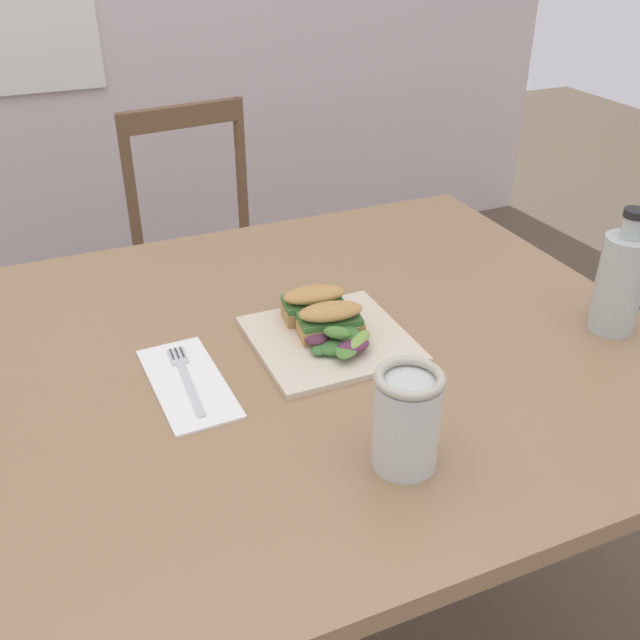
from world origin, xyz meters
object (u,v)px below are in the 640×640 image
Objects in this scene: bottle_cold_brew at (617,286)px; mason_jar_iced_tea at (406,424)px; fork_on_napkin at (185,374)px; plate_lunch at (330,339)px; dining_table at (298,406)px; chair_wooden_far at (212,262)px; sandwich_half_front at (331,319)px; sandwich_half_back at (314,302)px.

bottle_cold_brew is 1.55× the size of mason_jar_iced_tea.
mason_jar_iced_tea reaches higher than fork_on_napkin.
dining_table is at bearing 171.62° from plate_lunch.
bottle_cold_brew reaches higher than dining_table.
chair_wooden_far is (0.11, 0.95, -0.17)m from dining_table.
dining_table is 0.17m from sandwich_half_front.
sandwich_half_front is 0.60× the size of fork_on_napkin.
chair_wooden_far reaches higher than sandwich_half_front.
sandwich_half_front is at bearing 83.63° from mason_jar_iced_tea.
sandwich_half_back reaches higher than plate_lunch.
bottle_cold_brew is at bearing -11.15° from fork_on_napkin.
fork_on_napkin reaches higher than dining_table.
chair_wooden_far is 1.01m from sandwich_half_front.
sandwich_half_front is 0.06m from sandwich_half_back.
fork_on_napkin is (-0.24, -0.01, 0.00)m from plate_lunch.
sandwich_half_front is at bearing 161.72° from bottle_cold_brew.
sandwich_half_front is 0.53× the size of bottle_cold_brew.
sandwich_half_front reaches higher than dining_table.
dining_table is at bearing -96.56° from chair_wooden_far.
dining_table is at bearing 163.54° from bottle_cold_brew.
mason_jar_iced_tea is (-0.03, -0.30, 0.06)m from plate_lunch.
plate_lunch is 1.31× the size of fork_on_napkin.
mason_jar_iced_tea is at bearing -54.60° from fork_on_napkin.
plate_lunch is 2.18× the size of sandwich_half_back.
sandwich_half_back is 0.81× the size of mason_jar_iced_tea.
chair_wooden_far is at bearing 86.60° from sandwich_half_back.
fork_on_napkin is at bearing -107.01° from chair_wooden_far.
sandwich_half_back is at bearing -93.40° from chair_wooden_far.
mason_jar_iced_tea is (-0.03, -0.37, 0.02)m from sandwich_half_back.
chair_wooden_far is 1.22m from bottle_cold_brew.
mason_jar_iced_tea is (-0.48, -0.16, -0.02)m from bottle_cold_brew.
plate_lunch is 0.48m from bottle_cold_brew.
mason_jar_iced_tea reaches higher than sandwich_half_back.
plate_lunch is at bearing 1.20° from fork_on_napkin.
chair_wooden_far is 4.69× the size of fork_on_napkin.
chair_wooden_far is 0.95m from sandwich_half_back.
dining_table is 0.18m from sandwich_half_back.
sandwich_half_front is 0.81× the size of mason_jar_iced_tea.
chair_wooden_far is 4.11× the size of bottle_cold_brew.
sandwich_half_front is (0.06, -0.00, 0.16)m from dining_table.
chair_wooden_far reaches higher than fork_on_napkin.
plate_lunch is 0.03m from sandwich_half_front.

